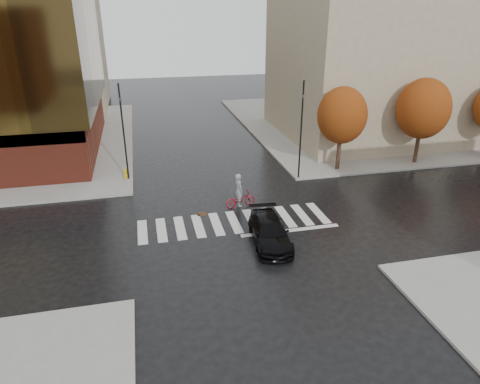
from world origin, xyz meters
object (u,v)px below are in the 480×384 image
Objects in this scene: cyclist at (240,196)px; traffic_light_nw at (123,127)px; sedan at (270,232)px; traffic_light_ne at (301,124)px; fire_hydrant at (125,173)px.

traffic_light_nw reaches higher than cyclist.
traffic_light_ne is at bearing 66.00° from sedan.
fire_hydrant is (-7.89, 11.53, -0.12)m from sedan.
traffic_light_ne reaches higher than cyclist.
sedan is 13.97m from fire_hydrant.
fire_hydrant is at bearing -104.33° from traffic_light_nw.
sedan is at bearing -55.63° from fire_hydrant.
cyclist is (-0.57, 4.87, 0.11)m from sedan.
traffic_light_ne is at bearing -63.98° from cyclist.
sedan reaches higher than fire_hydrant.
cyclist is 3.07× the size of fire_hydrant.
sedan is 10.59m from traffic_light_ne.
fire_hydrant is at bearing 38.98° from cyclist.
traffic_light_nw is at bearing -38.77° from fire_hydrant.
cyclist is 0.32× the size of traffic_light_ne.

